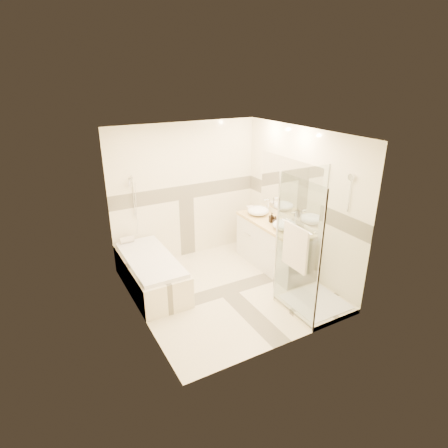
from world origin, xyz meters
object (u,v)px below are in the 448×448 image
vessel_sink_near (258,211)px  amenity_bottle_b (275,220)px  vanity (273,245)px  shower_enclosure (308,277)px  bathtub (151,271)px  vessel_sink_far (285,225)px  amenity_bottle_a (272,218)px

vessel_sink_near → amenity_bottle_b: 0.53m
vanity → shower_enclosure: shower_enclosure is taller
bathtub → shower_enclosure: (1.86, -1.62, 0.20)m
vanity → vessel_sink_near: vessel_sink_near is taller
vanity → bathtub: bearing=170.8°
vessel_sink_far → bathtub: bearing=162.8°
shower_enclosure → amenity_bottle_b: 1.31m
amenity_bottle_a → amenity_bottle_b: bearing=-90.0°
vessel_sink_far → shower_enclosure: bearing=-105.8°
shower_enclosure → amenity_bottle_b: (0.27, 1.21, 0.42)m
amenity_bottle_b → vessel_sink_near: bearing=90.0°
bathtub → amenity_bottle_a: bearing=-7.9°
shower_enclosure → amenity_bottle_a: size_ratio=11.99×
amenity_bottle_a → amenity_bottle_b: amenity_bottle_a is taller
vanity → amenity_bottle_b: 0.50m
shower_enclosure → vessel_sink_near: size_ratio=5.17×
shower_enclosure → vessel_sink_far: bearing=74.2°
shower_enclosure → amenity_bottle_a: (0.27, 1.32, 0.43)m
vanity → amenity_bottle_b: size_ratio=10.98×
bathtub → vessel_sink_near: 2.22m
vessel_sink_near → amenity_bottle_a: size_ratio=2.32×
bathtub → amenity_bottle_a: (2.13, -0.30, 0.63)m
bathtub → vessel_sink_far: size_ratio=4.28×
shower_enclosure → vessel_sink_far: (0.27, 0.96, 0.42)m
bathtub → shower_enclosure: shower_enclosure is taller
vanity → amenity_bottle_b: amenity_bottle_b is taller
vessel_sink_far → amenity_bottle_a: 0.36m
vessel_sink_near → amenity_bottle_a: 0.42m
bathtub → vessel_sink_near: (2.13, 0.12, 0.62)m
amenity_bottle_a → amenity_bottle_b: 0.11m
vanity → amenity_bottle_a: bearing=110.6°
shower_enclosure → amenity_bottle_b: bearing=77.3°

